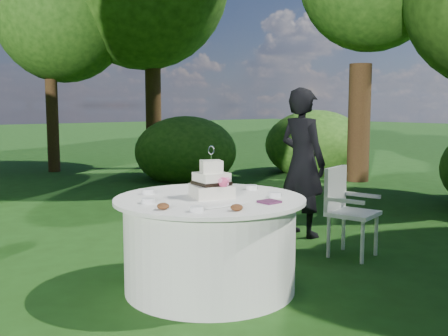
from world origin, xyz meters
The scene contains 9 objects.
ground centered at (0.00, 0.00, 0.00)m, with size 80.00×80.00×0.00m, color #193C10.
napkins centered at (0.21, -0.48, 0.78)m, with size 0.14×0.14×0.02m, color #4E2140.
feather_plume centered at (-0.12, -0.38, 0.78)m, with size 0.48×0.07×0.01m, color white.
guest centered at (1.94, 0.76, 0.86)m, with size 0.63×0.41×1.72m, color black.
table centered at (0.00, 0.00, 0.39)m, with size 1.56×1.56×0.77m.
cake centered at (0.02, 0.00, 0.88)m, with size 0.40×0.40×0.42m.
chair centered at (1.66, -0.09, 0.52)m, with size 0.53×0.53×0.90m.
votives centered at (-0.06, -0.02, 0.79)m, with size 1.16×0.96×0.04m.
petal_cups centered at (-0.38, -0.37, 0.79)m, with size 0.47×0.46×0.05m.
Camera 1 is at (-2.57, -3.33, 1.51)m, focal length 42.00 mm.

